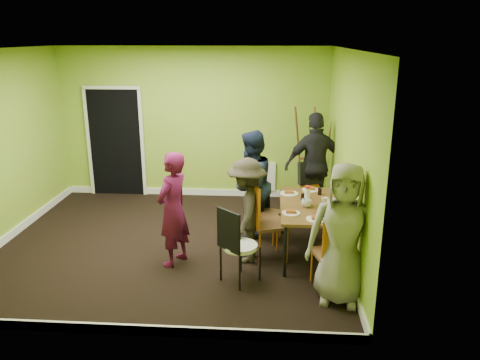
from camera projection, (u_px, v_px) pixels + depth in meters
The scene contains 28 objects.
ground at pixel (172, 243), 6.99m from camera, with size 5.00×5.00×0.00m, color black.
room_walls at pixel (168, 179), 6.74m from camera, with size 5.04×4.54×2.82m.
dining_table at pixel (313, 208), 6.45m from camera, with size 0.90×1.50×0.75m.
chair_left_far at pixel (262, 207), 6.99m from camera, with size 0.48×0.48×0.92m.
chair_left_near at pixel (263, 218), 6.32m from camera, with size 0.58×0.57×1.09m.
chair_back_end at pixel (311, 179), 7.79m from camera, with size 0.51×0.56×0.97m.
chair_front_end at pixel (334, 249), 5.54m from camera, with size 0.49×0.49×0.97m.
chair_bentwood at pixel (236, 242), 5.72m from camera, with size 0.54×0.55×0.99m.
easel at pixel (312, 156), 8.39m from camera, with size 0.73×0.68×1.81m.
plate_near_left at pixel (289, 193), 6.85m from camera, with size 0.27×0.27×0.01m, color white.
plate_near_right at pixel (291, 213), 6.10m from camera, with size 0.24×0.24×0.01m, color white.
plate_far_back at pixel (311, 190), 7.01m from camera, with size 0.25×0.25×0.01m, color white.
plate_far_front at pixel (317, 219), 5.89m from camera, with size 0.27×0.27×0.01m, color white.
plate_wall_back at pixel (333, 202), 6.49m from camera, with size 0.23×0.23×0.01m, color white.
plate_wall_front at pixel (336, 209), 6.23m from camera, with size 0.26×0.26×0.01m, color white.
thermos at pixel (307, 197), 6.37m from camera, with size 0.08×0.08×0.24m, color white.
blue_bottle at pixel (337, 205), 6.10m from camera, with size 0.07×0.07×0.21m, color blue.
orange_bottle at pixel (309, 196), 6.64m from camera, with size 0.03×0.03×0.09m, color orange.
glass_mid at pixel (303, 197), 6.58m from camera, with size 0.06×0.06×0.09m, color black.
glass_back at pixel (320, 192), 6.80m from camera, with size 0.06×0.06×0.10m, color black.
glass_front at pixel (323, 214), 5.94m from camera, with size 0.07×0.07×0.10m, color black.
cup_a at pixel (306, 203), 6.32m from camera, with size 0.14×0.14×0.11m, color white.
cup_b at pixel (325, 201), 6.45m from camera, with size 0.09×0.09×0.08m, color white.
person_standing at pixel (173, 209), 6.16m from camera, with size 0.57×0.37×1.56m, color #540E36.
person_left_far at pixel (251, 185), 7.03m from camera, with size 0.80×0.62×1.64m, color #151E36.
person_left_near at pixel (247, 211), 6.27m from camera, with size 0.93×0.54×1.44m, color #2E281E.
person_back_end at pixel (315, 165), 7.82m from camera, with size 1.04×0.43×1.78m, color black.
person_front_end at pixel (343, 235), 5.25m from camera, with size 0.81×0.53×1.66m, color gray.
Camera 1 is at (1.46, -6.31, 2.97)m, focal length 35.00 mm.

